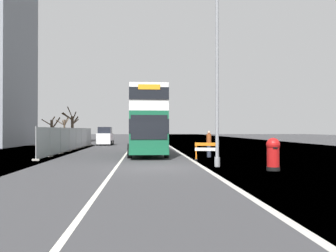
{
  "coord_description": "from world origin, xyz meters",
  "views": [
    {
      "loc": [
        -0.47,
        -18.87,
        1.95
      ],
      "look_at": [
        1.18,
        6.32,
        2.2
      ],
      "focal_mm": 39.45,
      "sensor_mm": 36.0,
      "label": 1
    }
  ],
  "objects_px": {
    "red_pillar_postbox": "(273,153)",
    "car_receding_mid": "(144,136)",
    "car_far_side": "(145,134)",
    "pedestrian_at_kerb": "(209,144)",
    "car_oncoming_near": "(105,137)",
    "lamppost_foreground": "(217,81)",
    "car_receding_far": "(145,135)",
    "double_decker_bus": "(147,121)",
    "roadworks_barrier": "(207,149)"
  },
  "relations": [
    {
      "from": "red_pillar_postbox",
      "to": "car_oncoming_near",
      "type": "bearing_deg",
      "value": 110.26
    },
    {
      "from": "roadworks_barrier",
      "to": "car_receding_far",
      "type": "bearing_deg",
      "value": 95.49
    },
    {
      "from": "lamppost_foreground",
      "to": "car_far_side",
      "type": "relative_size",
      "value": 2.49
    },
    {
      "from": "car_oncoming_near",
      "to": "pedestrian_at_kerb",
      "type": "xyz_separation_m",
      "value": [
        9.5,
        -21.29,
        -0.12
      ]
    },
    {
      "from": "double_decker_bus",
      "to": "lamppost_foreground",
      "type": "distance_m",
      "value": 10.23
    },
    {
      "from": "red_pillar_postbox",
      "to": "pedestrian_at_kerb",
      "type": "distance_m",
      "value": 8.77
    },
    {
      "from": "red_pillar_postbox",
      "to": "car_receding_mid",
      "type": "relative_size",
      "value": 0.35
    },
    {
      "from": "double_decker_bus",
      "to": "car_receding_mid",
      "type": "relative_size",
      "value": 2.41
    },
    {
      "from": "lamppost_foreground",
      "to": "red_pillar_postbox",
      "type": "bearing_deg",
      "value": -40.31
    },
    {
      "from": "car_oncoming_near",
      "to": "car_receding_far",
      "type": "bearing_deg",
      "value": 70.8
    },
    {
      "from": "car_receding_far",
      "to": "roadworks_barrier",
      "type": "bearing_deg",
      "value": -84.51
    },
    {
      "from": "car_far_side",
      "to": "roadworks_barrier",
      "type": "bearing_deg",
      "value": -85.52
    },
    {
      "from": "roadworks_barrier",
      "to": "car_oncoming_near",
      "type": "relative_size",
      "value": 0.36
    },
    {
      "from": "lamppost_foreground",
      "to": "car_receding_far",
      "type": "height_order",
      "value": "lamppost_foreground"
    },
    {
      "from": "double_decker_bus",
      "to": "pedestrian_at_kerb",
      "type": "relative_size",
      "value": 5.74
    },
    {
      "from": "car_receding_mid",
      "to": "car_oncoming_near",
      "type": "bearing_deg",
      "value": -123.86
    },
    {
      "from": "roadworks_barrier",
      "to": "car_oncoming_near",
      "type": "height_order",
      "value": "car_oncoming_near"
    },
    {
      "from": "pedestrian_at_kerb",
      "to": "double_decker_bus",
      "type": "bearing_deg",
      "value": 148.09
    },
    {
      "from": "lamppost_foreground",
      "to": "pedestrian_at_kerb",
      "type": "bearing_deg",
      "value": 83.59
    },
    {
      "from": "car_receding_mid",
      "to": "pedestrian_at_kerb",
      "type": "bearing_deg",
      "value": -80.79
    },
    {
      "from": "car_receding_mid",
      "to": "car_far_side",
      "type": "relative_size",
      "value": 1.17
    },
    {
      "from": "roadworks_barrier",
      "to": "car_receding_mid",
      "type": "xyz_separation_m",
      "value": [
        -4.0,
        31.21,
        0.32
      ]
    },
    {
      "from": "red_pillar_postbox",
      "to": "pedestrian_at_kerb",
      "type": "xyz_separation_m",
      "value": [
        -1.55,
        8.63,
        0.09
      ]
    },
    {
      "from": "roadworks_barrier",
      "to": "car_receding_far",
      "type": "height_order",
      "value": "car_receding_far"
    },
    {
      "from": "double_decker_bus",
      "to": "red_pillar_postbox",
      "type": "height_order",
      "value": "double_decker_bus"
    },
    {
      "from": "red_pillar_postbox",
      "to": "lamppost_foreground",
      "type": "bearing_deg",
      "value": 139.69
    },
    {
      "from": "car_receding_far",
      "to": "pedestrian_at_kerb",
      "type": "distance_m",
      "value": 36.34
    },
    {
      "from": "car_receding_mid",
      "to": "lamppost_foreground",
      "type": "bearing_deg",
      "value": -83.71
    },
    {
      "from": "car_receding_mid",
      "to": "car_receding_far",
      "type": "bearing_deg",
      "value": 87.85
    },
    {
      "from": "lamppost_foreground",
      "to": "car_oncoming_near",
      "type": "relative_size",
      "value": 2.2
    },
    {
      "from": "car_receding_mid",
      "to": "pedestrian_at_kerb",
      "type": "relative_size",
      "value": 2.38
    },
    {
      "from": "double_decker_bus",
      "to": "roadworks_barrier",
      "type": "relative_size",
      "value": 7.0
    },
    {
      "from": "car_oncoming_near",
      "to": "pedestrian_at_kerb",
      "type": "relative_size",
      "value": 2.31
    },
    {
      "from": "lamppost_foreground",
      "to": "car_receding_mid",
      "type": "bearing_deg",
      "value": 96.29
    },
    {
      "from": "lamppost_foreground",
      "to": "car_oncoming_near",
      "type": "xyz_separation_m",
      "value": [
        -8.74,
        27.97,
        -3.44
      ]
    },
    {
      "from": "pedestrian_at_kerb",
      "to": "red_pillar_postbox",
      "type": "bearing_deg",
      "value": -79.81
    },
    {
      "from": "car_receding_mid",
      "to": "double_decker_bus",
      "type": "bearing_deg",
      "value": -89.39
    },
    {
      "from": "roadworks_barrier",
      "to": "car_oncoming_near",
      "type": "xyz_separation_m",
      "value": [
        -8.87,
        23.96,
        0.37
      ]
    },
    {
      "from": "red_pillar_postbox",
      "to": "roadworks_barrier",
      "type": "relative_size",
      "value": 1.02
    },
    {
      "from": "car_oncoming_near",
      "to": "car_far_side",
      "type": "relative_size",
      "value": 1.13
    },
    {
      "from": "car_far_side",
      "to": "double_decker_bus",
      "type": "bearing_deg",
      "value": -89.92
    },
    {
      "from": "lamppost_foreground",
      "to": "roadworks_barrier",
      "type": "relative_size",
      "value": 6.21
    },
    {
      "from": "car_oncoming_near",
      "to": "car_receding_far",
      "type": "distance_m",
      "value": 15.65
    },
    {
      "from": "pedestrian_at_kerb",
      "to": "car_receding_mid",
      "type": "bearing_deg",
      "value": 99.21
    },
    {
      "from": "car_receding_far",
      "to": "pedestrian_at_kerb",
      "type": "xyz_separation_m",
      "value": [
        4.35,
        -36.07,
        -0.1
      ]
    },
    {
      "from": "roadworks_barrier",
      "to": "pedestrian_at_kerb",
      "type": "relative_size",
      "value": 0.82
    },
    {
      "from": "car_receding_mid",
      "to": "pedestrian_at_kerb",
      "type": "distance_m",
      "value": 28.92
    },
    {
      "from": "car_receding_mid",
      "to": "car_far_side",
      "type": "distance_m",
      "value": 17.13
    },
    {
      "from": "lamppost_foreground",
      "to": "car_receding_mid",
      "type": "xyz_separation_m",
      "value": [
        -3.88,
        35.22,
        -3.49
      ]
    },
    {
      "from": "red_pillar_postbox",
      "to": "car_receding_far",
      "type": "bearing_deg",
      "value": 97.52
    }
  ]
}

